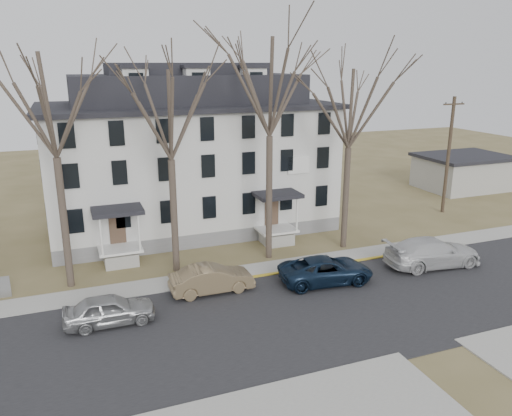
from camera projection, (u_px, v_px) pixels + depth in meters
name	position (u px, v px, depth m)	size (l,w,h in m)	color
ground	(329.00, 334.00, 23.00)	(120.00, 120.00, 0.00)	olive
main_road	(309.00, 315.00, 24.79)	(120.00, 10.00, 0.04)	#27272A
far_sidewalk	(265.00, 270.00, 30.17)	(120.00, 2.00, 0.08)	#A09F97
yellow_curb	(344.00, 264.00, 31.08)	(14.00, 0.25, 0.06)	gold
boarding_house	(190.00, 156.00, 36.91)	(20.80, 12.36, 12.05)	slate
distant_building	(463.00, 172.00, 49.37)	(8.50, 6.50, 3.35)	#A09F97
tree_far_left	(50.00, 98.00, 25.12)	(8.40, 8.40, 13.72)	#473B31
tree_mid_left	(169.00, 109.00, 27.39)	(7.80, 7.80, 12.74)	#473B31
tree_center	(270.00, 80.00, 29.03)	(9.00, 9.00, 14.70)	#473B31
tree_mid_right	(351.00, 103.00, 31.32)	(7.80, 7.80, 12.74)	#473B31
utility_pole_far	(448.00, 154.00, 40.52)	(2.00, 0.28, 9.50)	#3D3023
car_silver	(110.00, 310.00, 23.69)	(1.71, 4.26, 1.45)	#9FA0A1
car_tan	(212.00, 280.00, 27.00)	(1.59, 4.55, 1.50)	#766345
car_navy	(326.00, 271.00, 28.20)	(2.45, 5.32, 1.48)	#101F33
car_white	(433.00, 253.00, 30.48)	(2.45, 6.02, 1.75)	silver
bicycle_left	(124.00, 258.00, 30.86)	(0.55, 1.58, 0.83)	black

